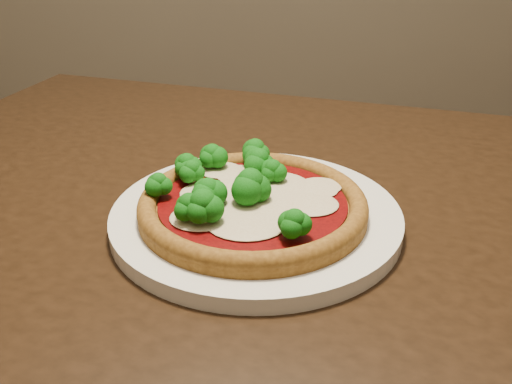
{
  "coord_description": "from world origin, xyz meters",
  "views": [
    {
      "loc": [
        -0.13,
        -0.79,
        1.08
      ],
      "look_at": [
        -0.13,
        -0.23,
        0.79
      ],
      "focal_mm": 40.0,
      "sensor_mm": 36.0,
      "label": 1
    }
  ],
  "objects": [
    {
      "name": "plate",
      "position": [
        -0.13,
        -0.23,
        0.76
      ],
      "size": [
        0.33,
        0.33,
        0.02
      ],
      "primitive_type": "cylinder",
      "color": "silver",
      "rests_on": "dining_table"
    },
    {
      "name": "pizza",
      "position": [
        -0.14,
        -0.24,
        0.78
      ],
      "size": [
        0.25,
        0.25,
        0.06
      ],
      "rotation": [
        0.0,
        0.0,
        0.36
      ],
      "color": "brown",
      "rests_on": "plate"
    },
    {
      "name": "dining_table",
      "position": [
        -0.15,
        -0.19,
        0.65
      ],
      "size": [
        1.34,
        1.18,
        0.75
      ],
      "rotation": [
        0.0,
        0.0,
        -0.3
      ],
      "color": "black",
      "rests_on": "floor"
    }
  ]
}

